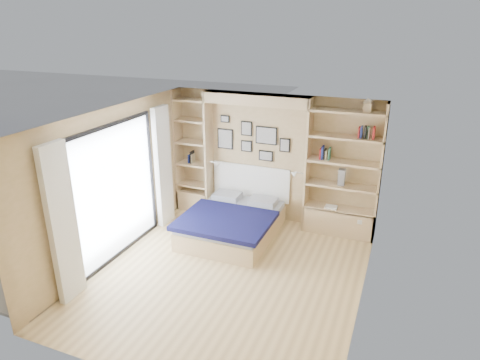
% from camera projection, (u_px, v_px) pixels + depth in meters
% --- Properties ---
extents(ground, '(4.50, 4.50, 0.00)m').
position_uv_depth(ground, '(228.00, 276.00, 6.69)').
color(ground, '#E2C185').
rests_on(ground, ground).
extents(room_shell, '(4.50, 4.50, 4.50)m').
position_uv_depth(room_shell, '(241.00, 177.00, 7.76)').
color(room_shell, tan).
rests_on(room_shell, ground).
extents(bed, '(1.59, 1.96, 1.07)m').
position_uv_depth(bed, '(233.00, 222.00, 7.85)').
color(bed, tan).
rests_on(bed, ground).
extents(photo_gallery, '(1.48, 0.02, 0.82)m').
position_uv_depth(photo_gallery, '(251.00, 139.00, 8.21)').
color(photo_gallery, black).
rests_on(photo_gallery, ground).
extents(reading_lamps, '(1.92, 0.12, 0.15)m').
position_uv_depth(reading_lamps, '(254.00, 168.00, 8.14)').
color(reading_lamps, silver).
rests_on(reading_lamps, ground).
extents(shelf_decor, '(3.55, 0.23, 2.03)m').
position_uv_depth(shelf_decor, '(330.00, 145.00, 7.51)').
color(shelf_decor, '#A51E1E').
rests_on(shelf_decor, ground).
extents(deck, '(3.20, 4.00, 0.05)m').
position_uv_depth(deck, '(50.00, 235.00, 7.94)').
color(deck, '#706452').
rests_on(deck, ground).
extents(deck_chair, '(0.64, 0.79, 0.70)m').
position_uv_depth(deck_chair, '(61.00, 216.00, 7.94)').
color(deck_chair, tan).
rests_on(deck_chair, ground).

